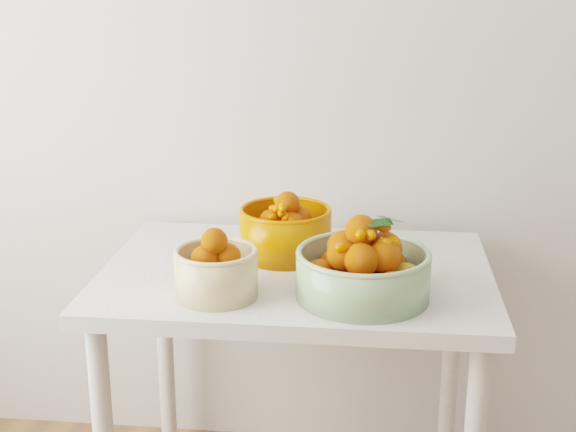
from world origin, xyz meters
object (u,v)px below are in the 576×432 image
Objects in this scene: bowl_cream at (216,271)px; bowl_orange at (286,230)px; table at (296,303)px; bowl_green at (363,269)px.

bowl_orange reaches higher than bowl_cream.
bowl_cream is at bearing -113.68° from bowl_orange.
table is 2.75× the size of bowl_green.
bowl_cream is 0.62× the size of bowl_green.
bowl_orange reaches higher than table.
bowl_orange is at bearing 128.45° from bowl_green.
table is at bearing 135.62° from bowl_green.
bowl_orange is at bearing 111.71° from table.
bowl_cream is at bearing -130.32° from table.
bowl_green reaches higher than bowl_orange.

